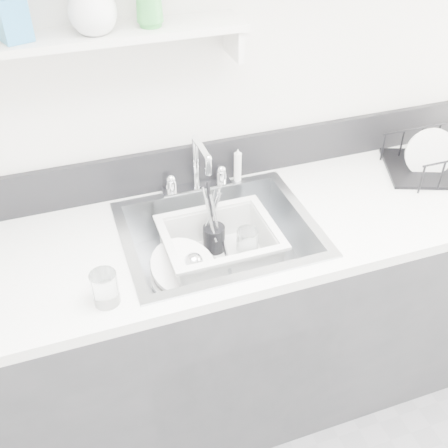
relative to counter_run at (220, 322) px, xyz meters
name	(u,v)px	position (x,y,z in m)	size (l,w,h in m)	color
room_shell	(417,132)	(0.00, -0.80, 1.22)	(3.50, 3.00, 2.60)	silver
counter_run	(220,322)	(0.00, 0.00, 0.00)	(3.20, 0.62, 0.92)	#2B2B2E
backsplash	(193,165)	(0.00, 0.30, 0.54)	(3.20, 0.02, 0.16)	black
sink	(219,250)	(0.00, 0.00, 0.37)	(0.64, 0.52, 0.20)	silver
faucet	(197,177)	(0.00, 0.25, 0.52)	(0.26, 0.18, 0.23)	silver
side_sprayer	(238,165)	(0.16, 0.25, 0.53)	(0.03, 0.03, 0.14)	silver
wall_shelf	(73,41)	(-0.35, 0.23, 1.05)	(1.00, 0.16, 0.12)	silver
wash_tub	(220,248)	(0.01, 0.01, 0.37)	(0.39, 0.31, 0.15)	silver
plate_stack	(186,272)	(-0.13, -0.03, 0.34)	(0.27, 0.26, 0.11)	white
utensil_cup	(214,236)	(0.01, 0.08, 0.37)	(0.08, 0.08, 0.26)	black
ladle	(213,265)	(-0.04, -0.04, 0.34)	(0.26, 0.09, 0.08)	silver
tumbler_in_tub	(247,243)	(0.11, 0.01, 0.36)	(0.08, 0.08, 0.11)	white
tumbler_counter	(105,288)	(-0.41, -0.21, 0.51)	(0.08, 0.08, 0.10)	white
dish_rack	(440,155)	(0.92, 0.08, 0.53)	(0.38, 0.28, 0.13)	black
bowl_small	(248,271)	(0.08, -0.08, 0.32)	(0.11, 0.11, 0.03)	white
soap_bottle_b	(9,8)	(-0.49, 0.22, 1.16)	(0.08, 0.08, 0.17)	teal
soap_bottle_c	(91,1)	(-0.29, 0.21, 1.16)	(0.13, 0.13, 0.17)	silver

